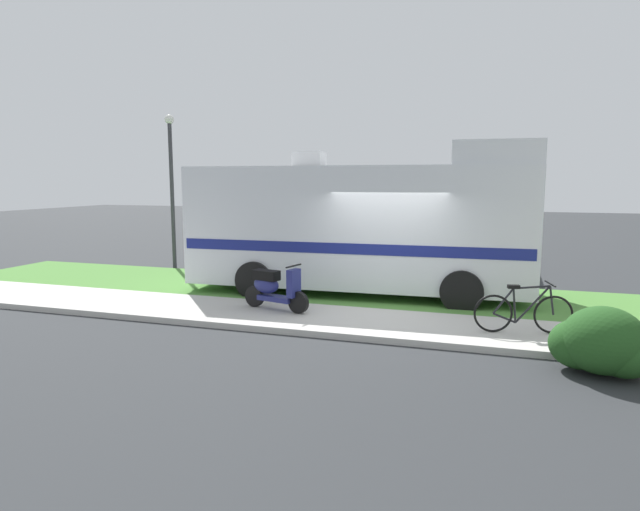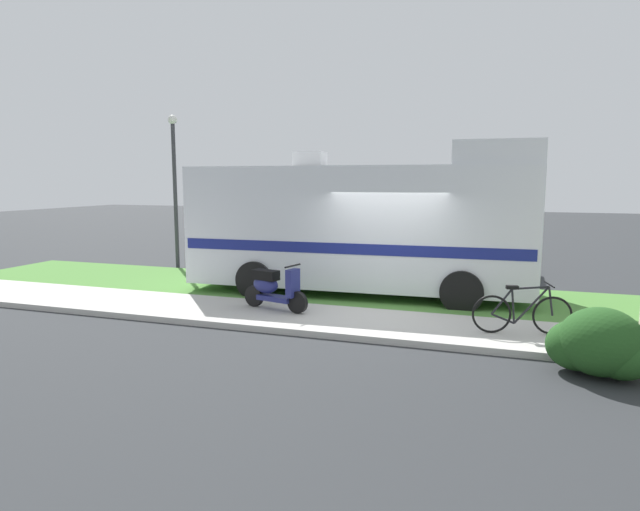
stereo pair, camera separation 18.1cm
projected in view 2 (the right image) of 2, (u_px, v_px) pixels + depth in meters
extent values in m
plane|color=#2D3033|center=(383.00, 312.00, 11.22)|extent=(80.00, 80.00, 0.00)
cube|color=beige|center=(370.00, 324.00, 10.08)|extent=(24.00, 2.00, 0.12)
cube|color=#4C8438|center=(396.00, 296.00, 12.62)|extent=(24.00, 3.40, 0.08)
cube|color=silver|center=(358.00, 226.00, 12.70)|extent=(8.02, 2.65, 2.77)
cube|color=silver|center=(497.00, 154.00, 11.63)|extent=(1.89, 2.29, 0.50)
cube|color=navy|center=(358.00, 243.00, 12.76)|extent=(7.86, 2.67, 0.24)
cube|color=black|center=(537.00, 207.00, 11.54)|extent=(0.16, 1.99, 0.90)
cube|color=silver|center=(310.00, 159.00, 12.82)|extent=(0.72, 0.63, 0.36)
cylinder|color=black|center=(464.00, 274.00, 13.26)|extent=(0.91, 0.32, 0.90)
cylinder|color=black|center=(462.00, 292.00, 11.13)|extent=(0.91, 0.32, 0.90)
cylinder|color=black|center=(288.00, 266.00, 14.54)|extent=(0.91, 0.32, 0.90)
cylinder|color=black|center=(255.00, 280.00, 12.42)|extent=(0.91, 0.32, 0.90)
cylinder|color=black|center=(297.00, 302.00, 10.63)|extent=(0.45, 0.20, 0.44)
cylinder|color=black|center=(254.00, 296.00, 11.22)|extent=(0.45, 0.20, 0.44)
cube|color=navy|center=(275.00, 298.00, 10.92)|extent=(0.82, 0.46, 0.10)
cube|color=black|center=(266.00, 275.00, 10.99)|extent=(0.61, 0.39, 0.20)
ellipsoid|color=navy|center=(266.00, 284.00, 11.02)|extent=(0.66, 0.44, 0.36)
cube|color=navy|center=(293.00, 283.00, 10.63)|extent=(0.21, 0.34, 0.56)
cylinder|color=black|center=(293.00, 266.00, 10.59)|extent=(0.16, 0.49, 0.04)
sphere|color=white|center=(293.00, 274.00, 10.61)|extent=(0.12, 0.12, 0.12)
torus|color=black|center=(552.00, 316.00, 9.13)|extent=(0.66, 0.19, 0.67)
torus|color=black|center=(492.00, 314.00, 9.23)|extent=(0.66, 0.19, 0.67)
cylinder|color=black|center=(531.00, 305.00, 9.14)|extent=(0.57, 0.16, 0.67)
cylinder|color=black|center=(513.00, 306.00, 9.18)|extent=(0.10, 0.06, 0.60)
cylinder|color=black|center=(531.00, 288.00, 9.10)|extent=(0.60, 0.17, 0.09)
cylinder|color=black|center=(503.00, 319.00, 9.23)|extent=(0.40, 0.12, 0.18)
cylinder|color=black|center=(502.00, 302.00, 9.19)|extent=(0.35, 0.11, 0.47)
cylinder|color=black|center=(551.00, 301.00, 9.10)|extent=(0.12, 0.06, 0.51)
cube|color=black|center=(512.00, 287.00, 9.13)|extent=(0.22, 0.14, 0.06)
cylinder|color=black|center=(549.00, 285.00, 9.06)|extent=(0.14, 0.51, 0.03)
cube|color=#B7B29E|center=(465.00, 239.00, 16.18)|extent=(2.46, 2.06, 1.44)
cube|color=black|center=(465.00, 225.00, 16.12)|extent=(2.34, 2.07, 0.44)
cube|color=#B7B29E|center=(378.00, 247.00, 17.13)|extent=(3.00, 2.07, 0.72)
cylinder|color=black|center=(473.00, 255.00, 17.09)|extent=(0.77, 0.26, 0.76)
cylinder|color=black|center=(468.00, 264.00, 15.31)|extent=(0.77, 0.26, 0.76)
cylinder|color=black|center=(375.00, 251.00, 18.18)|extent=(0.77, 0.26, 0.76)
cylinder|color=black|center=(359.00, 258.00, 16.39)|extent=(0.77, 0.26, 0.76)
ellipsoid|color=#23511E|center=(601.00, 342.00, 7.46)|extent=(1.14, 1.02, 0.97)
ellipsoid|color=#23511E|center=(577.00, 345.00, 7.67)|extent=(0.85, 0.77, 0.73)
ellipsoid|color=#23511E|center=(622.00, 355.00, 7.32)|extent=(0.80, 0.72, 0.68)
cylinder|color=#333338|center=(175.00, 197.00, 16.60)|extent=(0.12, 0.12, 4.47)
sphere|color=silver|center=(172.00, 120.00, 16.28)|extent=(0.28, 0.28, 0.28)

